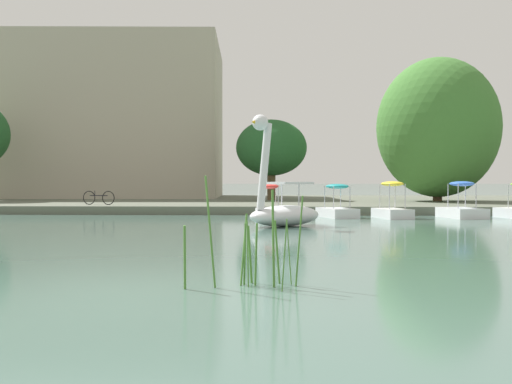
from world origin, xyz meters
TOP-DOWN VIEW (x-y plane):
  - ground_plane at (0.00, 0.00)m, footprint 629.58×629.58m
  - shore_bank_far at (0.00, 30.73)m, footprint 148.22×22.32m
  - swan_boat at (2.15, 12.66)m, footprint 2.98×2.88m
  - pedal_boat_red at (1.61, 17.68)m, footprint 1.23×1.94m
  - pedal_boat_teal at (4.36, 17.85)m, footprint 1.68×2.34m
  - pedal_boat_yellow at (6.51, 17.42)m, footprint 1.46×2.18m
  - pedal_boat_blue at (9.35, 17.77)m, footprint 1.70×2.38m
  - tree_broadleaf_right at (1.48, 29.42)m, footprint 5.67×5.68m
  - tree_willow_near_path at (10.65, 27.45)m, footprint 9.23×9.16m
  - bicycle_parked at (-6.47, 21.43)m, footprint 1.63×0.48m
  - apartment_block at (-10.17, 36.41)m, footprint 16.35×12.29m
  - reed_clump_foreground at (1.68, 0.43)m, footprint 1.66×0.83m

SIDE VIEW (x-z plane):
  - ground_plane at x=0.00m, z-range 0.00..0.00m
  - shore_bank_far at x=0.00m, z-range 0.00..0.37m
  - pedal_boat_blue at x=9.35m, z-range -0.35..1.13m
  - pedal_boat_red at x=1.61m, z-range -0.29..1.08m
  - pedal_boat_teal at x=4.36m, z-range -0.28..1.09m
  - pedal_boat_yellow at x=6.51m, z-range -0.30..1.17m
  - reed_clump_foreground at x=1.68m, z-range -0.23..1.34m
  - swan_boat at x=2.15m, z-range -1.17..2.44m
  - bicycle_parked at x=-6.47m, z-range 0.37..1.03m
  - tree_broadleaf_right at x=1.48m, z-range 1.06..5.77m
  - tree_willow_near_path at x=10.65m, z-range 0.48..8.36m
  - apartment_block at x=-10.17m, z-range 0.37..10.92m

